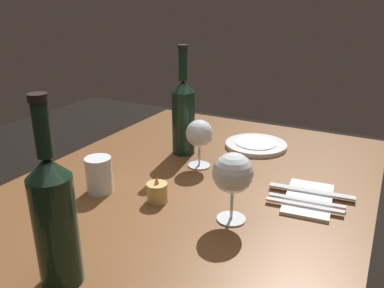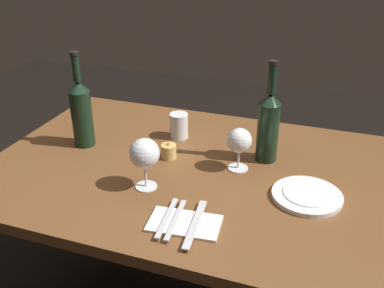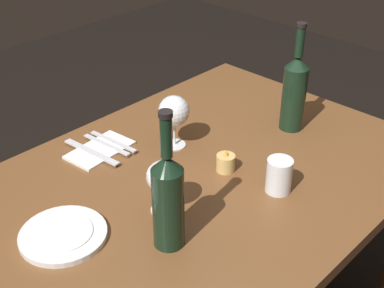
{
  "view_description": "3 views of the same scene",
  "coord_description": "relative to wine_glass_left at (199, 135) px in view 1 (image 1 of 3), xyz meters",
  "views": [
    {
      "loc": [
        -0.8,
        -0.44,
        1.21
      ],
      "look_at": [
        0.06,
        0.01,
        0.85
      ],
      "focal_mm": 36.62,
      "sensor_mm": 36.0,
      "label": 1
    },
    {
      "loc": [
        0.42,
        -1.17,
        1.46
      ],
      "look_at": [
        0.02,
        -0.03,
        0.84
      ],
      "focal_mm": 40.98,
      "sensor_mm": 36.0,
      "label": 2
    },
    {
      "loc": [
        0.87,
        0.81,
        1.58
      ],
      "look_at": [
        -0.04,
        -0.05,
        0.81
      ],
      "focal_mm": 50.26,
      "sensor_mm": 36.0,
      "label": 3
    }
  ],
  "objects": [
    {
      "name": "wine_bottle_second",
      "position": [
        0.07,
        0.09,
        0.03
      ],
      "size": [
        0.07,
        0.07,
        0.34
      ],
      "color": "black",
      "rests_on": "dining_table"
    },
    {
      "name": "folded_napkin",
      "position": [
        -0.06,
        -0.33,
        -0.09
      ],
      "size": [
        0.2,
        0.13,
        0.01
      ],
      "color": "white",
      "rests_on": "dining_table"
    },
    {
      "name": "fork_outer",
      "position": [
        -0.11,
        -0.33,
        -0.09
      ],
      "size": [
        0.03,
        0.18,
        0.0
      ],
      "color": "silver",
      "rests_on": "folded_napkin"
    },
    {
      "name": "wine_bottle",
      "position": [
        -0.56,
        -0.01,
        0.03
      ],
      "size": [
        0.07,
        0.07,
        0.34
      ],
      "color": "black",
      "rests_on": "dining_table"
    },
    {
      "name": "fork_inner",
      "position": [
        -0.09,
        -0.33,
        -0.09
      ],
      "size": [
        0.03,
        0.18,
        0.0
      ],
      "color": "silver",
      "rests_on": "folded_napkin"
    },
    {
      "name": "water_tumbler",
      "position": [
        -0.26,
        0.15,
        -0.06
      ],
      "size": [
        0.07,
        0.07,
        0.09
      ],
      "color": "white",
      "rests_on": "dining_table"
    },
    {
      "name": "table_knife",
      "position": [
        -0.03,
        -0.33,
        -0.09
      ],
      "size": [
        0.04,
        0.21,
        0.0
      ],
      "color": "silver",
      "rests_on": "folded_napkin"
    },
    {
      "name": "dinner_plate",
      "position": [
        0.23,
        -0.1,
        -0.09
      ],
      "size": [
        0.2,
        0.2,
        0.02
      ],
      "color": "white",
      "rests_on": "dining_table"
    },
    {
      "name": "wine_glass_right",
      "position": [
        -0.23,
        -0.2,
        0.01
      ],
      "size": [
        0.09,
        0.09,
        0.16
      ],
      "color": "white",
      "rests_on": "dining_table"
    },
    {
      "name": "wine_glass_left",
      "position": [
        0.0,
        0.0,
        0.0
      ],
      "size": [
        0.08,
        0.08,
        0.14
      ],
      "color": "white",
      "rests_on": "dining_table"
    },
    {
      "name": "votive_candle",
      "position": [
        -0.24,
        -0.0,
        -0.08
      ],
      "size": [
        0.05,
        0.05,
        0.07
      ],
      "color": "#DBB266",
      "rests_on": "dining_table"
    },
    {
      "name": "dining_table",
      "position": [
        -0.16,
        -0.04,
        -0.19
      ],
      "size": [
        1.3,
        0.9,
        0.74
      ],
      "color": "brown",
      "rests_on": "ground"
    }
  ]
}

